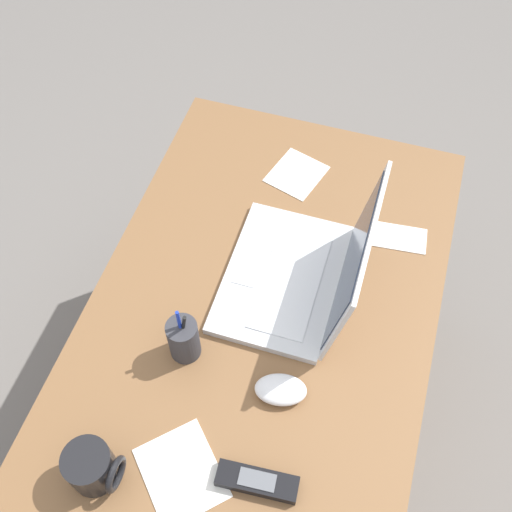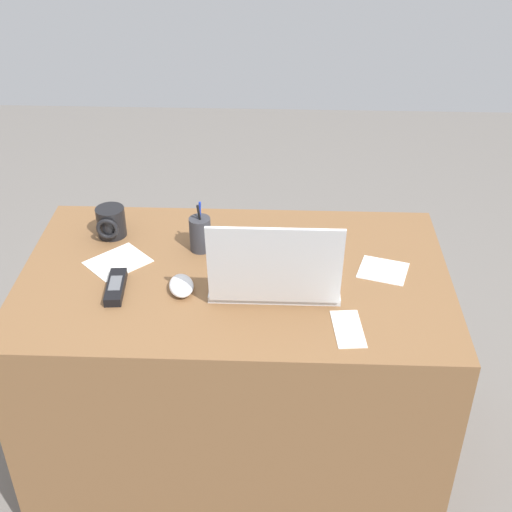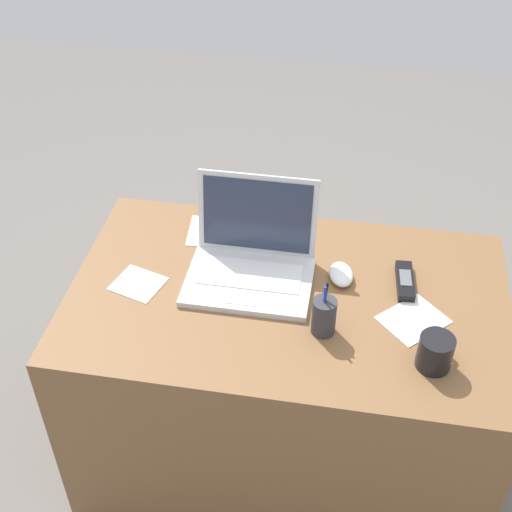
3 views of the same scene
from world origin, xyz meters
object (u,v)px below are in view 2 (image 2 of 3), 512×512
Objects in this scene: laptop at (275,273)px; pen_holder at (200,234)px; computer_mouse at (181,286)px; cordless_phone at (116,287)px; coffee_mug_white at (111,222)px.

laptop reaches higher than pen_holder.
computer_mouse is 0.67× the size of cordless_phone.
pen_holder reaches higher than computer_mouse.
computer_mouse is 1.03× the size of coffee_mug_white.
cordless_phone is (-0.07, 0.28, -0.03)m from coffee_mug_white.
pen_holder reaches higher than coffee_mug_white.
computer_mouse is at bearing 131.88° from coffee_mug_white.
laptop reaches higher than cordless_phone.
laptop reaches higher than computer_mouse.
laptop is 0.25m from computer_mouse.
laptop is at bearing 152.80° from coffee_mug_white.
pen_holder is at bearing -40.68° from laptop.
cordless_phone is (0.17, 0.01, -0.00)m from computer_mouse.
coffee_mug_white is at bearing -13.48° from pen_holder.
cordless_phone is at bearing -10.30° from computer_mouse.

